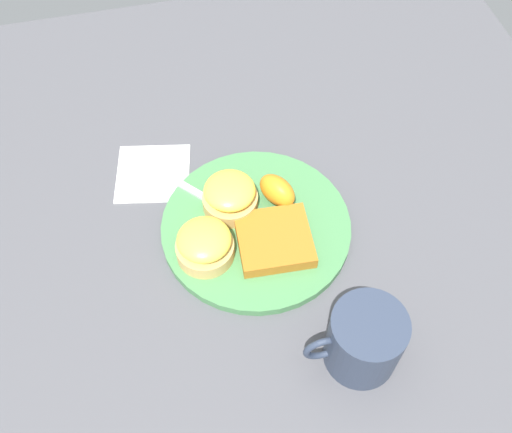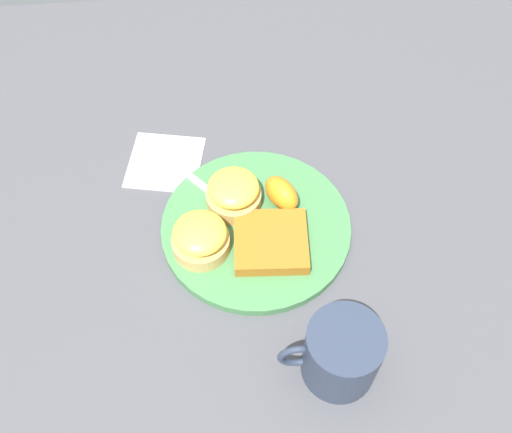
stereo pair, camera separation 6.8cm
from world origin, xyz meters
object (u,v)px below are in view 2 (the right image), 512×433
hashbrown_patty (271,242)px  cup (341,354)px  orange_wedge (282,193)px  fork (232,209)px  sandwich_benedict_right (200,238)px  sandwich_benedict_left (234,193)px

hashbrown_patty → cup: bearing=110.0°
cup → hashbrown_patty: bearing=-70.0°
orange_wedge → fork: orange_wedge is taller
hashbrown_patty → sandwich_benedict_right: bearing=-3.2°
sandwich_benedict_right → sandwich_benedict_left: bearing=-124.9°
sandwich_benedict_left → orange_wedge: bearing=176.3°
fork → sandwich_benedict_right: bearing=52.1°
sandwich_benedict_right → fork: sandwich_benedict_right is taller
cup → sandwich_benedict_right: bearing=-48.6°
sandwich_benedict_right → fork: (-0.05, -0.06, -0.02)m
sandwich_benedict_right → cup: size_ratio=0.65×
sandwich_benedict_left → sandwich_benedict_right: same height
sandwich_benedict_right → hashbrown_patty: size_ratio=0.79×
fork → cup: 0.27m
sandwich_benedict_right → fork: bearing=-127.9°
cup → fork: bearing=-64.7°
sandwich_benedict_left → sandwich_benedict_right: bearing=55.1°
hashbrown_patty → cup: (-0.06, 0.18, 0.02)m
orange_wedge → sandwich_benedict_right: bearing=29.5°
fork → cup: bearing=115.3°
cup → sandwich_benedict_left: bearing=-66.5°
fork → sandwich_benedict_left: bearing=-106.9°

